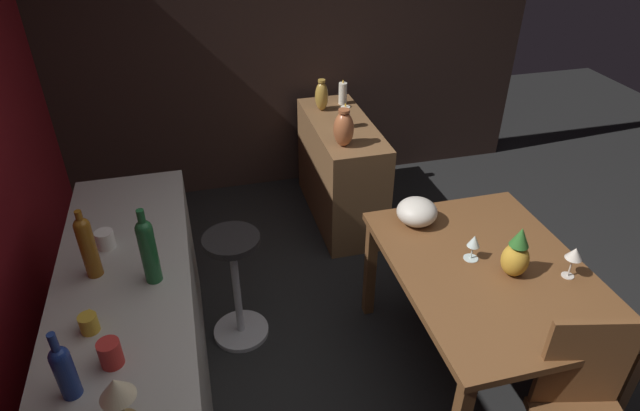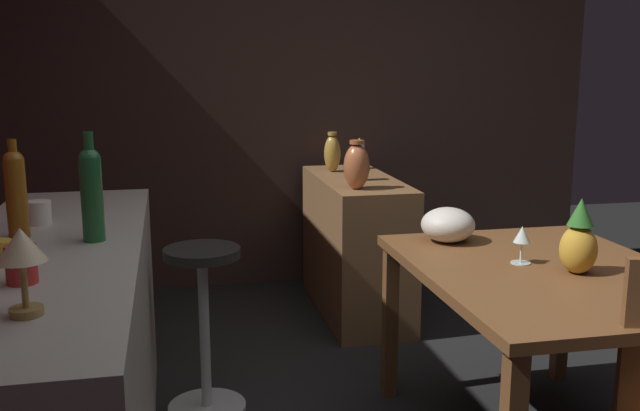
{
  "view_description": "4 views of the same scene",
  "coord_description": "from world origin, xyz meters",
  "px_view_note": "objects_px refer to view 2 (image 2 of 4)",
  "views": [
    {
      "loc": [
        -2.3,
        0.83,
        1.82
      ],
      "look_at": [
        0.81,
        0.52,
        1.06
      ],
      "focal_mm": 27.58,
      "sensor_mm": 36.0,
      "label": 1
    },
    {
      "loc": [
        -0.35,
        -1.98,
        2.2
      ],
      "look_at": [
        0.73,
        0.57,
        0.95
      ],
      "focal_mm": 32.95,
      "sensor_mm": 36.0,
      "label": 2
    },
    {
      "loc": [
        0.26,
        -2.26,
        1.95
      ],
      "look_at": [
        0.69,
        0.61,
        0.95
      ],
      "focal_mm": 33.82,
      "sensor_mm": 36.0,
      "label": 3
    },
    {
      "loc": [
        1.16,
        -3.51,
        1.64
      ],
      "look_at": [
        0.66,
        0.51,
        0.95
      ],
      "focal_mm": 35.59,
      "sensor_mm": 36.0,
      "label": 4
    }
  ],
  "objects_px": {
    "fruit_bowl": "(210,535)",
    "wine_glass_center": "(90,405)",
    "dining_table": "(208,488)",
    "cup_cream": "(67,239)",
    "pillar_candle_tall": "(547,314)",
    "wine_glass_left": "(368,426)",
    "counter_lamp": "(156,212)",
    "sideboard_cabinet": "(601,389)",
    "vase_ceramic_blue": "(608,289)",
    "bar_stool": "(284,329)",
    "wine_bottle_cobalt": "(111,223)",
    "wine_bottle_olive": "(210,216)",
    "wine_bottle_amber": "(255,201)",
    "wine_glass_right": "(203,392)",
    "cup_mustard": "(70,253)",
    "pineapple_centerpiece": "(169,461)",
    "wine_bottle_green": "(15,228)"
  },
  "relations": [
    {
      "from": "fruit_bowl",
      "to": "wine_glass_center",
      "type": "bearing_deg",
      "value": 112.39
    },
    {
      "from": "dining_table",
      "to": "cup_cream",
      "type": "distance_m",
      "value": 2.1
    },
    {
      "from": "wine_glass_center",
      "to": "pillar_candle_tall",
      "type": "xyz_separation_m",
      "value": [
        2.04,
        -0.11,
        0.01
      ]
    },
    {
      "from": "wine_glass_left",
      "to": "counter_lamp",
      "type": "xyz_separation_m",
      "value": [
        -0.39,
        2.14,
        0.19
      ]
    },
    {
      "from": "sideboard_cabinet",
      "to": "vase_ceramic_blue",
      "type": "relative_size",
      "value": 4.5
    },
    {
      "from": "bar_stool",
      "to": "cup_cream",
      "type": "distance_m",
      "value": 1.42
    },
    {
      "from": "wine_bottle_cobalt",
      "to": "cup_cream",
      "type": "height_order",
      "value": "wine_bottle_cobalt"
    },
    {
      "from": "sideboard_cabinet",
      "to": "pillar_candle_tall",
      "type": "distance_m",
      "value": 0.61
    },
    {
      "from": "wine_bottle_olive",
      "to": "cup_cream",
      "type": "height_order",
      "value": "wine_bottle_olive"
    },
    {
      "from": "bar_stool",
      "to": "wine_bottle_amber",
      "type": "height_order",
      "value": "wine_bottle_amber"
    },
    {
      "from": "wine_glass_right",
      "to": "vase_ceramic_blue",
      "type": "distance_m",
      "value": 2.03
    },
    {
      "from": "pillar_candle_tall",
      "to": "fruit_bowl",
      "type": "bearing_deg",
      "value": -161.97
    },
    {
      "from": "wine_glass_center",
      "to": "cup_mustard",
      "type": "distance_m",
      "value": 1.41
    },
    {
      "from": "wine_bottle_amber",
      "to": "cup_mustard",
      "type": "distance_m",
      "value": 1.16
    },
    {
      "from": "bar_stool",
      "to": "dining_table",
      "type": "bearing_deg",
      "value": -118.95
    },
    {
      "from": "sideboard_cabinet",
      "to": "pineapple_centerpiece",
      "type": "distance_m",
      "value": 2.25
    },
    {
      "from": "counter_lamp",
      "to": "wine_bottle_amber",
      "type": "bearing_deg",
      "value": -6.66
    },
    {
      "from": "fruit_bowl",
      "to": "cup_cream",
      "type": "bearing_deg",
      "value": 97.52
    },
    {
      "from": "dining_table",
      "to": "wine_bottle_green",
      "type": "relative_size",
      "value": 4.73
    },
    {
      "from": "dining_table",
      "to": "wine_bottle_cobalt",
      "type": "distance_m",
      "value": 2.0
    },
    {
      "from": "bar_stool",
      "to": "cup_cream",
      "type": "height_order",
      "value": "cup_cream"
    },
    {
      "from": "counter_lamp",
      "to": "pillar_candle_tall",
      "type": "distance_m",
      "value": 2.34
    },
    {
      "from": "wine_bottle_olive",
      "to": "wine_glass_center",
      "type": "bearing_deg",
      "value": -119.69
    },
    {
      "from": "fruit_bowl",
      "to": "pillar_candle_tall",
      "type": "xyz_separation_m",
      "value": [
        1.76,
        0.57,
        0.08
      ]
    },
    {
      "from": "wine_glass_right",
      "to": "pillar_candle_tall",
      "type": "relative_size",
      "value": 1.1
    },
    {
      "from": "wine_glass_center",
      "to": "fruit_bowl",
      "type": "xyz_separation_m",
      "value": [
        0.28,
        -0.68,
        -0.07
      ]
    },
    {
      "from": "bar_stool",
      "to": "vase_ceramic_blue",
      "type": "bearing_deg",
      "value": -41.34
    },
    {
      "from": "wine_glass_center",
      "to": "wine_bottle_olive",
      "type": "xyz_separation_m",
      "value": [
        0.78,
        1.38,
        0.21
      ]
    },
    {
      "from": "sideboard_cabinet",
      "to": "pineapple_centerpiece",
      "type": "height_order",
      "value": "pineapple_centerpiece"
    },
    {
      "from": "pineapple_centerpiece",
      "to": "wine_bottle_amber",
      "type": "distance_m",
      "value": 2.15
    },
    {
      "from": "counter_lamp",
      "to": "vase_ceramic_blue",
      "type": "distance_m",
      "value": 2.59
    },
    {
      "from": "pineapple_centerpiece",
      "to": "pillar_candle_tall",
      "type": "relative_size",
      "value": 1.56
    },
    {
      "from": "wine_bottle_green",
      "to": "cup_cream",
      "type": "relative_size",
      "value": 2.67
    },
    {
      "from": "dining_table",
      "to": "wine_bottle_amber",
      "type": "relative_size",
      "value": 3.82
    },
    {
      "from": "fruit_bowl",
      "to": "wine_bottle_amber",
      "type": "bearing_deg",
      "value": 69.54
    },
    {
      "from": "bar_stool",
      "to": "wine_bottle_cobalt",
      "type": "distance_m",
      "value": 1.23
    },
    {
      "from": "wine_bottle_amber",
      "to": "pineapple_centerpiece",
      "type": "bearing_deg",
      "value": -114.86
    },
    {
      "from": "fruit_bowl",
      "to": "wine_bottle_amber",
      "type": "height_order",
      "value": "wine_bottle_amber"
    },
    {
      "from": "pineapple_centerpiece",
      "to": "cup_mustard",
      "type": "relative_size",
      "value": 2.0
    },
    {
      "from": "bar_stool",
      "to": "wine_glass_right",
      "type": "distance_m",
      "value": 1.42
    },
    {
      "from": "cup_cream",
      "to": "counter_lamp",
      "type": "distance_m",
      "value": 0.55
    },
    {
      "from": "wine_bottle_green",
      "to": "wine_bottle_cobalt",
      "type": "distance_m",
      "value": 0.54
    },
    {
      "from": "pineapple_centerpiece",
      "to": "fruit_bowl",
      "type": "xyz_separation_m",
      "value": [
        0.06,
        -0.31,
        -0.04
      ]
    },
    {
      "from": "wine_glass_right",
      "to": "vase_ceramic_blue",
      "type": "height_order",
      "value": "vase_ceramic_blue"
    },
    {
      "from": "bar_stool",
      "to": "cup_mustard",
      "type": "xyz_separation_m",
      "value": [
        -1.14,
        0.35,
        0.56
      ]
    },
    {
      "from": "wine_glass_right",
      "to": "wine_bottle_green",
      "type": "bearing_deg",
      "value": 111.38
    },
    {
      "from": "wine_bottle_green",
      "to": "fruit_bowl",
      "type": "bearing_deg",
      "value": -76.46
    },
    {
      "from": "bar_stool",
      "to": "wine_glass_left",
      "type": "distance_m",
      "value": 1.65
    },
    {
      "from": "sideboard_cabinet",
      "to": "fruit_bowl",
      "type": "distance_m",
      "value": 2.23
    },
    {
      "from": "pineapple_centerpiece",
      "to": "fruit_bowl",
      "type": "height_order",
      "value": "pineapple_centerpiece"
    }
  ]
}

